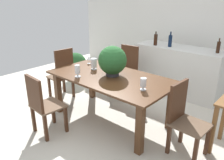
% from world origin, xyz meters
% --- Properties ---
extents(ground_plane, '(7.04, 7.04, 0.00)m').
position_xyz_m(ground_plane, '(0.00, 0.00, 0.00)').
color(ground_plane, beige).
extents(back_wall, '(6.40, 0.10, 2.60)m').
position_xyz_m(back_wall, '(0.00, 2.60, 1.30)').
color(back_wall, white).
rests_on(back_wall, ground).
extents(dining_table, '(1.98, 1.06, 0.77)m').
position_xyz_m(dining_table, '(0.00, 0.02, 0.64)').
color(dining_table, '#4C2D19').
rests_on(dining_table, ground).
extents(chair_foot_end, '(0.46, 0.43, 0.96)m').
position_xyz_m(chair_foot_end, '(1.24, 0.02, 0.52)').
color(chair_foot_end, '#422616').
rests_on(chair_foot_end, ground).
extents(chair_near_left, '(0.46, 0.44, 0.93)m').
position_xyz_m(chair_near_left, '(-0.45, -0.96, 0.51)').
color(chair_near_left, '#422616').
rests_on(chair_near_left, ground).
extents(chair_head_end, '(0.45, 0.45, 1.02)m').
position_xyz_m(chair_head_end, '(-1.24, 0.01, 0.55)').
color(chair_head_end, '#422616').
rests_on(chair_head_end, ground).
extents(chair_far_left, '(0.47, 0.50, 1.01)m').
position_xyz_m(chair_far_left, '(-0.45, 1.01, 0.55)').
color(chair_far_left, '#422616').
rests_on(chair_far_left, ground).
extents(flower_centerpiece, '(0.45, 0.45, 0.47)m').
position_xyz_m(flower_centerpiece, '(0.00, 0.06, 1.01)').
color(flower_centerpiece, '#333338').
rests_on(flower_centerpiece, dining_table).
extents(crystal_vase_left, '(0.09, 0.09, 0.19)m').
position_xyz_m(crystal_vase_left, '(-0.36, -0.35, 0.88)').
color(crystal_vase_left, silver).
rests_on(crystal_vase_left, dining_table).
extents(crystal_vase_center_near, '(0.10, 0.10, 0.19)m').
position_xyz_m(crystal_vase_center_near, '(-0.45, 0.09, 0.87)').
color(crystal_vase_center_near, silver).
rests_on(crystal_vase_center_near, dining_table).
extents(crystal_vase_right, '(0.08, 0.08, 0.17)m').
position_xyz_m(crystal_vase_right, '(0.69, -0.10, 0.86)').
color(crystal_vase_right, silver).
rests_on(crystal_vase_right, dining_table).
extents(wine_glass, '(0.07, 0.07, 0.14)m').
position_xyz_m(wine_glass, '(-0.76, 0.27, 0.87)').
color(wine_glass, silver).
rests_on(wine_glass, dining_table).
extents(kitchen_counter, '(1.81, 0.63, 0.97)m').
position_xyz_m(kitchen_counter, '(0.28, 1.80, 0.48)').
color(kitchen_counter, silver).
rests_on(kitchen_counter, ground).
extents(wine_bottle_amber, '(0.06, 0.06, 0.27)m').
position_xyz_m(wine_bottle_amber, '(1.00, 1.81, 1.08)').
color(wine_bottle_amber, black).
rests_on(wine_bottle_amber, kitchen_counter).
extents(wine_bottle_green, '(0.07, 0.07, 0.28)m').
position_xyz_m(wine_bottle_green, '(-0.20, 1.65, 1.09)').
color(wine_bottle_green, black).
rests_on(wine_bottle_green, kitchen_counter).
extents(wine_bottle_tall, '(0.07, 0.07, 0.30)m').
position_xyz_m(wine_bottle_tall, '(0.09, 1.72, 1.09)').
color(wine_bottle_tall, '#0F1E38').
rests_on(wine_bottle_tall, kitchen_counter).
extents(potted_plant_floor, '(0.55, 0.55, 0.67)m').
position_xyz_m(potted_plant_floor, '(-1.88, 0.85, 0.35)').
color(potted_plant_floor, '#9E9384').
rests_on(potted_plant_floor, ground).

